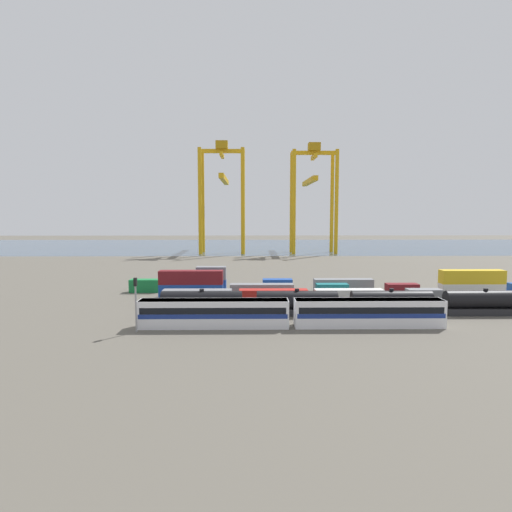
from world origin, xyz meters
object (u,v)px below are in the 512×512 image
shipping_container_4 (191,291)px  gantry_crane_central (313,188)px  freight_tank_row (344,303)px  signal_mast (136,297)px  shipping_container_3 (424,296)px  shipping_container_2 (349,296)px  gantry_crane_west (223,187)px  passenger_train (291,312)px

shipping_container_4 → gantry_crane_central: (37.32, 100.22, 25.58)m
freight_tank_row → shipping_container_4: 30.04m
signal_mast → shipping_container_3: size_ratio=1.22×
shipping_container_2 → gantry_crane_west: gantry_crane_west is taller
signal_mast → shipping_container_3: 49.94m
passenger_train → shipping_container_2: passenger_train is taller
shipping_container_4 → freight_tank_row: bearing=-29.9°
shipping_container_3 → shipping_container_2: bearing=180.0°
shipping_container_3 → gantry_crane_west: bearing=111.6°
signal_mast → shipping_container_2: size_ratio=0.61×
passenger_train → shipping_container_2: (11.73, 15.92, -0.84)m
freight_tank_row → shipping_container_4: bearing=150.1°
freight_tank_row → gantry_crane_central: 118.38m
freight_tank_row → gantry_crane_central: gantry_crane_central is taller
shipping_container_3 → gantry_crane_west: gantry_crane_west is taller
freight_tank_row → signal_mast: 31.77m
gantry_crane_west → passenger_train: bearing=-82.0°
freight_tank_row → gantry_crane_central: size_ratio=1.28×
signal_mast → shipping_container_4: signal_mast is taller
freight_tank_row → shipping_container_2: (2.73, 8.76, -0.66)m
shipping_container_4 → gantry_crane_west: gantry_crane_west is taller
signal_mast → gantry_crane_central: bearing=71.7°
shipping_container_4 → shipping_container_2: bearing=-12.2°
shipping_container_2 → freight_tank_row: bearing=-107.3°
passenger_train → signal_mast: (-21.12, -2.54, 2.67)m
passenger_train → freight_tank_row: bearing=38.5°
gantry_crane_central → signal_mast: bearing=-108.3°
shipping_container_2 → shipping_container_3: (13.43, 0.00, 0.00)m
shipping_container_3 → gantry_crane_central: size_ratio=0.13×
shipping_container_2 → shipping_container_3: size_ratio=2.00×
signal_mast → gantry_crane_central: size_ratio=0.16×
passenger_train → gantry_crane_central: (20.27, 122.34, 24.74)m
signal_mast → gantry_crane_central: (41.38, 124.88, 22.07)m
freight_tank_row → gantry_crane_west: gantry_crane_west is taller
passenger_train → gantry_crane_central: bearing=80.6°
shipping_container_3 → gantry_crane_west: size_ratio=0.13×
signal_mast → shipping_container_4: 25.24m
shipping_container_3 → gantry_crane_central: gantry_crane_central is taller
gantry_crane_central → gantry_crane_west: bearing=178.9°
shipping_container_4 → gantry_crane_west: size_ratio=0.27×
signal_mast → gantry_crane_west: size_ratio=0.16×
freight_tank_row → shipping_container_4: freight_tank_row is taller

